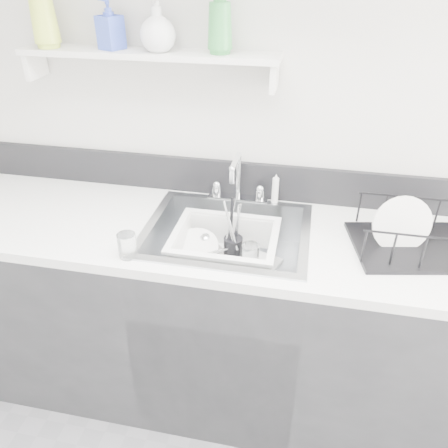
% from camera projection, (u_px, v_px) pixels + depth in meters
% --- Properties ---
extents(room_shell, '(3.50, 3.00, 2.60)m').
position_uv_depth(room_shell, '(119.00, 78.00, 0.63)').
color(room_shell, silver).
rests_on(room_shell, ground).
extents(counter_run, '(3.20, 0.62, 0.92)m').
position_uv_depth(counter_run, '(226.00, 317.00, 1.94)').
color(counter_run, '#252529').
rests_on(counter_run, ground).
extents(backsplash, '(3.20, 0.02, 0.16)m').
position_uv_depth(backsplash, '(240.00, 179.00, 1.91)').
color(backsplash, black).
rests_on(backsplash, counter_run).
extents(sink, '(0.64, 0.52, 0.20)m').
position_uv_depth(sink, '(226.00, 249.00, 1.75)').
color(sink, silver).
rests_on(sink, counter_run).
extents(faucet, '(0.26, 0.18, 0.23)m').
position_uv_depth(faucet, '(238.00, 189.00, 1.87)').
color(faucet, silver).
rests_on(faucet, counter_run).
extents(side_sprayer, '(0.03, 0.03, 0.14)m').
position_uv_depth(side_sprayer, '(275.00, 189.00, 1.85)').
color(side_sprayer, white).
rests_on(side_sprayer, counter_run).
extents(wall_shelf, '(1.00, 0.16, 0.12)m').
position_uv_depth(wall_shelf, '(148.00, 56.00, 1.64)').
color(wall_shelf, silver).
rests_on(wall_shelf, room_shell).
extents(wash_tub, '(0.50, 0.45, 0.16)m').
position_uv_depth(wash_tub, '(225.00, 250.00, 1.74)').
color(wash_tub, white).
rests_on(wash_tub, sink).
extents(plate_stack, '(0.24, 0.23, 0.09)m').
position_uv_depth(plate_stack, '(197.00, 254.00, 1.79)').
color(plate_stack, white).
rests_on(plate_stack, wash_tub).
extents(utensil_cup, '(0.08, 0.08, 0.26)m').
position_uv_depth(utensil_cup, '(233.00, 246.00, 1.78)').
color(utensil_cup, black).
rests_on(utensil_cup, wash_tub).
extents(ladle, '(0.26, 0.23, 0.07)m').
position_uv_depth(ladle, '(216.00, 251.00, 1.78)').
color(ladle, silver).
rests_on(ladle, wash_tub).
extents(tumbler_in_tub, '(0.08, 0.08, 0.10)m').
position_uv_depth(tumbler_in_tub, '(250.00, 256.00, 1.74)').
color(tumbler_in_tub, white).
rests_on(tumbler_in_tub, wash_tub).
extents(tumbler_counter, '(0.08, 0.08, 0.09)m').
position_uv_depth(tumbler_counter, '(127.00, 245.00, 1.53)').
color(tumbler_counter, white).
rests_on(tumbler_counter, counter_run).
extents(dish_rack, '(0.48, 0.39, 0.15)m').
position_uv_depth(dish_rack, '(416.00, 231.00, 1.56)').
color(dish_rack, black).
rests_on(dish_rack, counter_run).
extents(bowl_small, '(0.11, 0.11, 0.03)m').
position_uv_depth(bowl_small, '(244.00, 272.00, 1.70)').
color(bowl_small, white).
rests_on(bowl_small, wash_tub).
extents(soap_bottle_a, '(0.13, 0.13, 0.26)m').
position_uv_depth(soap_bottle_a, '(42.00, 10.00, 1.61)').
color(soap_bottle_a, '#CEE94A').
rests_on(soap_bottle_a, wall_shelf).
extents(soap_bottle_b, '(0.10, 0.10, 0.17)m').
position_uv_depth(soap_bottle_b, '(110.00, 24.00, 1.60)').
color(soap_bottle_b, blue).
rests_on(soap_bottle_b, wall_shelf).
extents(soap_bottle_c, '(0.16, 0.16, 0.17)m').
position_uv_depth(soap_bottle_c, '(157.00, 27.00, 1.57)').
color(soap_bottle_c, silver).
rests_on(soap_bottle_c, wall_shelf).
extents(soap_bottle_d, '(0.10, 0.10, 0.23)m').
position_uv_depth(soap_bottle_d, '(220.00, 18.00, 1.52)').
color(soap_bottle_d, '#348E41').
rests_on(soap_bottle_d, wall_shelf).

